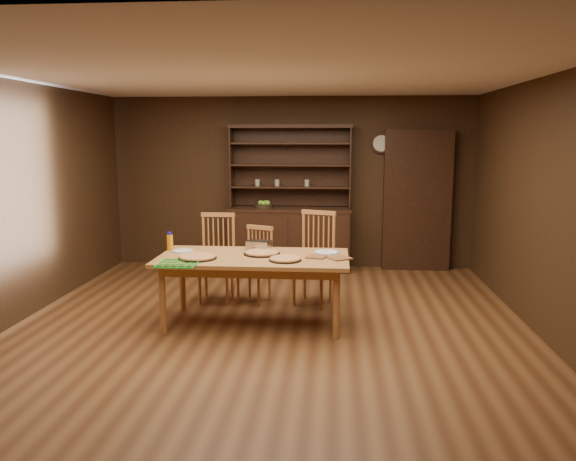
# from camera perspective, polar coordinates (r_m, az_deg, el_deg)

# --- Properties ---
(floor) EXTENTS (6.00, 6.00, 0.00)m
(floor) POSITION_cam_1_polar(r_m,az_deg,el_deg) (5.98, -1.92, -10.02)
(floor) COLOR brown
(floor) RESTS_ON ground
(room_shell) EXTENTS (6.00, 6.00, 6.00)m
(room_shell) POSITION_cam_1_polar(r_m,az_deg,el_deg) (5.65, -2.01, 5.23)
(room_shell) COLOR white
(room_shell) RESTS_ON floor
(china_hutch) EXTENTS (1.84, 0.52, 2.17)m
(china_hutch) POSITION_cam_1_polar(r_m,az_deg,el_deg) (8.50, 0.20, 0.00)
(china_hutch) COLOR #321C10
(china_hutch) RESTS_ON floor
(doorway) EXTENTS (1.00, 0.18, 2.10)m
(doorway) POSITION_cam_1_polar(r_m,az_deg,el_deg) (8.64, 12.96, 2.97)
(doorway) COLOR #321C10
(doorway) RESTS_ON floor
(wall_clock) EXTENTS (0.30, 0.05, 0.30)m
(wall_clock) POSITION_cam_1_polar(r_m,az_deg,el_deg) (8.58, 9.45, 8.73)
(wall_clock) COLOR #321C10
(wall_clock) RESTS_ON room_shell
(dining_table) EXTENTS (2.01, 1.01, 0.75)m
(dining_table) POSITION_cam_1_polar(r_m,az_deg,el_deg) (5.98, -3.53, -3.30)
(dining_table) COLOR #B97E40
(dining_table) RESTS_ON floor
(chair_left) EXTENTS (0.44, 0.42, 1.07)m
(chair_left) POSITION_cam_1_polar(r_m,az_deg,el_deg) (6.96, -7.22, -2.42)
(chair_left) COLOR #C47643
(chair_left) RESTS_ON floor
(chair_center) EXTENTS (0.49, 0.48, 0.92)m
(chair_center) POSITION_cam_1_polar(r_m,az_deg,el_deg) (6.88, -3.21, -3.20)
(chair_center) COLOR #C47643
(chair_center) RESTS_ON floor
(chair_right) EXTENTS (0.58, 0.56, 1.12)m
(chair_right) POSITION_cam_1_polar(r_m,az_deg,el_deg) (6.79, 2.80, -2.44)
(chair_right) COLOR #C47643
(chair_right) RESTS_ON floor
(pizza_left) EXTENTS (0.40, 0.40, 0.04)m
(pizza_left) POSITION_cam_1_polar(r_m,az_deg,el_deg) (5.90, -9.18, -2.68)
(pizza_left) COLOR black
(pizza_left) RESTS_ON dining_table
(pizza_right) EXTENTS (0.34, 0.34, 0.04)m
(pizza_right) POSITION_cam_1_polar(r_m,az_deg,el_deg) (5.73, -0.29, -2.91)
(pizza_right) COLOR black
(pizza_right) RESTS_ON dining_table
(pizza_center) EXTENTS (0.39, 0.39, 0.04)m
(pizza_center) POSITION_cam_1_polar(r_m,az_deg,el_deg) (6.04, -2.66, -2.28)
(pizza_center) COLOR black
(pizza_center) RESTS_ON dining_table
(cooling_rack) EXTENTS (0.46, 0.46, 0.02)m
(cooling_rack) POSITION_cam_1_polar(r_m,az_deg,el_deg) (5.68, -11.13, -3.30)
(cooling_rack) COLOR green
(cooling_rack) RESTS_ON dining_table
(plate_left) EXTENTS (0.24, 0.24, 0.02)m
(plate_left) POSITION_cam_1_polar(r_m,az_deg,el_deg) (6.29, -10.64, -2.04)
(plate_left) COLOR white
(plate_left) RESTS_ON dining_table
(plate_right) EXTENTS (0.27, 0.27, 0.02)m
(plate_right) POSITION_cam_1_polar(r_m,az_deg,el_deg) (6.12, 3.93, -2.22)
(plate_right) COLOR white
(plate_right) RESTS_ON dining_table
(foil_dish) EXTENTS (0.29, 0.23, 0.10)m
(foil_dish) POSITION_cam_1_polar(r_m,az_deg,el_deg) (6.28, -2.96, -1.50)
(foil_dish) COLOR silver
(foil_dish) RESTS_ON dining_table
(juice_bottle) EXTENTS (0.07, 0.07, 0.21)m
(juice_bottle) POSITION_cam_1_polar(r_m,az_deg,el_deg) (6.37, -11.91, -1.14)
(juice_bottle) COLOR orange
(juice_bottle) RESTS_ON dining_table
(pot_holder_a) EXTENTS (0.29, 0.29, 0.02)m
(pot_holder_a) POSITION_cam_1_polar(r_m,az_deg,el_deg) (5.84, 5.23, -2.80)
(pot_holder_a) COLOR red
(pot_holder_a) RESTS_ON dining_table
(pot_holder_b) EXTENTS (0.23, 0.23, 0.01)m
(pot_holder_b) POSITION_cam_1_polar(r_m,az_deg,el_deg) (5.89, 2.88, -2.67)
(pot_holder_b) COLOR red
(pot_holder_b) RESTS_ON dining_table
(fruit_bowl) EXTENTS (0.29, 0.29, 0.12)m
(fruit_bowl) POSITION_cam_1_polar(r_m,az_deg,el_deg) (8.41, -2.45, 2.57)
(fruit_bowl) COLOR black
(fruit_bowl) RESTS_ON china_hutch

